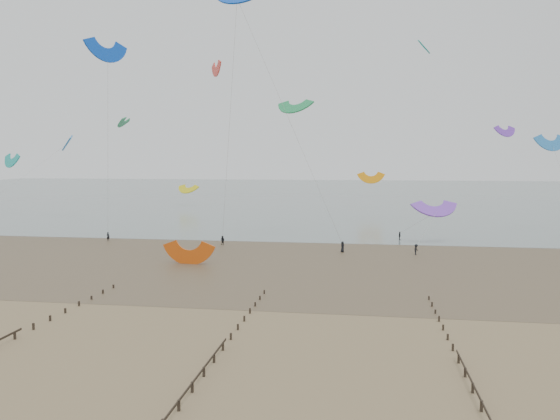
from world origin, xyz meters
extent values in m
plane|color=brown|center=(0.00, 0.00, 0.00)|extent=(500.00, 500.00, 0.00)
plane|color=#475654|center=(0.00, 200.00, 0.03)|extent=(500.00, 500.00, 0.00)
plane|color=#473A28|center=(0.00, 35.00, 0.01)|extent=(500.00, 500.00, 0.00)
ellipsoid|color=slate|center=(-18.00, 22.00, 0.01)|extent=(23.60, 14.36, 0.01)
ellipsoid|color=slate|center=(12.00, 38.00, 0.01)|extent=(33.64, 18.32, 0.01)
ellipsoid|color=slate|center=(-40.00, 40.00, 0.01)|extent=(26.95, 14.22, 0.01)
cube|color=black|center=(-14.00, -6.42, 0.28)|extent=(0.16, 0.16, 0.65)
cube|color=black|center=(-14.00, -3.79, 0.26)|extent=(0.16, 0.16, 0.62)
cube|color=black|center=(-14.00, -1.16, 0.25)|extent=(0.16, 0.16, 0.59)
cube|color=black|center=(-14.00, 1.47, 0.23)|extent=(0.16, 0.16, 0.57)
cube|color=black|center=(-14.00, 4.11, 0.22)|extent=(0.16, 0.16, 0.54)
cube|color=black|center=(-14.00, 6.74, 0.20)|extent=(0.16, 0.16, 0.51)
cube|color=black|center=(-14.00, 9.37, 0.19)|extent=(0.16, 0.16, 0.48)
cube|color=black|center=(-14.00, 12.00, 0.17)|extent=(0.16, 0.16, 0.45)
cube|color=black|center=(4.00, -16.95, 0.33)|extent=(0.16, 0.16, 0.77)
cube|color=black|center=(4.00, -14.32, 0.32)|extent=(0.16, 0.16, 0.74)
cube|color=black|center=(4.00, -11.68, 0.31)|extent=(0.16, 0.16, 0.71)
cube|color=black|center=(4.00, -9.05, 0.29)|extent=(0.16, 0.16, 0.68)
cube|color=black|center=(4.00, -6.42, 0.28)|extent=(0.16, 0.16, 0.65)
cube|color=black|center=(4.00, -3.79, 0.26)|extent=(0.16, 0.16, 0.62)
cube|color=black|center=(4.00, -1.16, 0.25)|extent=(0.16, 0.16, 0.59)
cube|color=black|center=(4.00, 1.47, 0.23)|extent=(0.16, 0.16, 0.57)
cube|color=black|center=(4.00, 4.11, 0.22)|extent=(0.16, 0.16, 0.54)
cube|color=black|center=(4.00, 6.74, 0.20)|extent=(0.16, 0.16, 0.51)
cube|color=black|center=(4.00, 9.37, 0.19)|extent=(0.16, 0.16, 0.48)
cube|color=black|center=(4.00, 12.00, 0.17)|extent=(0.16, 0.16, 0.45)
cube|color=black|center=(22.00, -14.32, 0.32)|extent=(0.16, 0.16, 0.74)
cube|color=black|center=(22.00, -11.68, 0.31)|extent=(0.16, 0.16, 0.71)
cube|color=black|center=(22.00, -9.05, 0.29)|extent=(0.16, 0.16, 0.68)
cube|color=black|center=(22.00, -6.42, 0.28)|extent=(0.16, 0.16, 0.65)
cube|color=black|center=(22.00, -3.79, 0.26)|extent=(0.16, 0.16, 0.62)
cube|color=black|center=(22.00, -1.16, 0.25)|extent=(0.16, 0.16, 0.59)
cube|color=black|center=(22.00, 1.47, 0.23)|extent=(0.16, 0.16, 0.57)
cube|color=black|center=(22.00, 4.11, 0.22)|extent=(0.16, 0.16, 0.54)
cube|color=black|center=(22.00, 6.74, 0.20)|extent=(0.16, 0.16, 0.51)
cube|color=black|center=(22.00, 9.37, 0.19)|extent=(0.16, 0.16, 0.48)
cube|color=black|center=(22.00, 12.00, 0.17)|extent=(0.16, 0.16, 0.45)
imported|color=black|center=(-31.65, 46.77, 0.84)|extent=(0.63, 0.43, 1.68)
imported|color=black|center=(-9.52, 45.44, 0.82)|extent=(0.96, 0.85, 1.64)
imported|color=black|center=(21.80, 56.10, 0.80)|extent=(0.65, 1.01, 1.60)
imported|color=black|center=(23.31, 40.32, 0.86)|extent=(1.07, 1.28, 1.72)
imported|color=black|center=(11.68, 41.11, 0.89)|extent=(0.89, 1.03, 1.77)
camera|label=1|loc=(14.74, -47.22, 15.11)|focal=35.00mm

